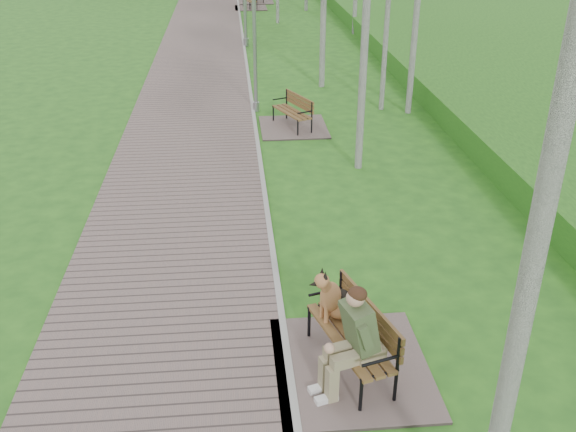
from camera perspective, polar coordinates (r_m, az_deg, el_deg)
name	(u,v)px	position (r m, az deg, el deg)	size (l,w,h in m)	color
ground	(263,186)	(13.99, -2.20, 2.70)	(120.00, 120.00, 0.00)	#25581C
walkway	(206,17)	(34.75, -7.31, 17.13)	(3.50, 67.00, 0.04)	#6E5D59
kerb	(240,16)	(34.73, -4.29, 17.27)	(0.10, 67.00, 0.05)	#999993
embankment	(476,18)	(35.57, 16.36, 16.51)	(14.00, 70.00, 1.60)	#419225
bench_main	(346,340)	(8.51, 5.19, -10.95)	(2.04, 2.27, 1.78)	#6E5D59
bench_second	(292,121)	(17.51, 0.37, 8.46)	(1.79, 1.99, 1.10)	#6E5D59
bench_third	(250,5)	(37.44, -3.39, 18.25)	(1.75, 1.94, 1.07)	#6E5D59
lamp_post_near	(255,34)	(18.50, -2.99, 15.82)	(0.18, 0.18, 4.71)	gray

